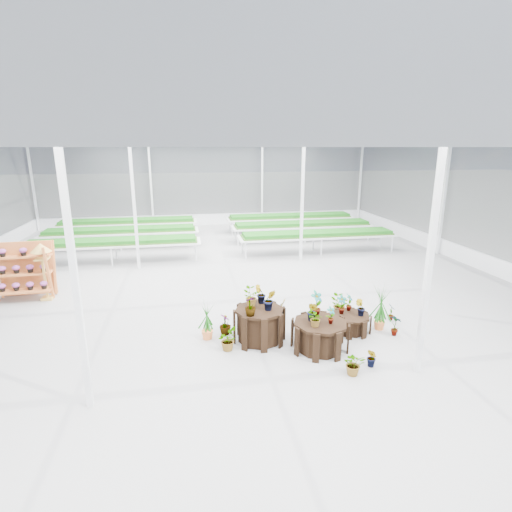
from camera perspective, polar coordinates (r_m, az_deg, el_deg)
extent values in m
plane|color=gray|center=(11.12, -2.80, -6.91)|extent=(24.00, 24.00, 0.00)
cylinder|color=black|center=(8.99, 0.49, -9.82)|extent=(1.13, 1.13, 0.76)
cylinder|color=black|center=(8.79, 9.09, -11.15)|extent=(1.52, 1.52, 0.63)
cylinder|color=black|center=(9.77, 13.34, -9.29)|extent=(1.16, 1.16, 0.41)
imported|color=#155413|center=(8.94, -0.83, -5.87)|extent=(0.50, 0.48, 0.42)
imported|color=#155413|center=(8.70, 1.96, -6.27)|extent=(0.27, 0.22, 0.48)
imported|color=#155413|center=(9.07, 0.62, -5.46)|extent=(0.29, 0.25, 0.45)
imported|color=#155413|center=(8.44, -0.83, -7.17)|extent=(0.31, 0.31, 0.42)
imported|color=#155413|center=(8.58, 8.09, -7.87)|extent=(0.29, 0.31, 0.44)
imported|color=#155413|center=(8.54, 10.64, -8.31)|extent=(0.23, 0.19, 0.38)
imported|color=#155413|center=(8.82, 8.64, -6.73)|extent=(0.37, 0.32, 0.58)
imported|color=#155413|center=(8.36, 8.46, -8.87)|extent=(0.41, 0.41, 0.35)
imported|color=#155413|center=(9.61, 12.13, -6.80)|extent=(0.25, 0.18, 0.46)
imported|color=#155413|center=(9.64, 14.67, -7.12)|extent=(0.28, 0.26, 0.39)
imported|color=#155413|center=(9.84, 13.16, -6.45)|extent=(0.26, 0.27, 0.42)
imported|color=#155413|center=(8.71, -4.15, -11.83)|extent=(0.43, 0.48, 0.47)
imported|color=#155413|center=(9.38, -4.42, -9.69)|extent=(0.34, 0.34, 0.49)
imported|color=#155413|center=(8.06, 13.82, -14.73)|extent=(0.49, 0.45, 0.45)
imported|color=#155413|center=(8.40, 16.23, -13.81)|extent=(0.18, 0.22, 0.40)
imported|color=#155413|center=(9.82, 19.28, -9.31)|extent=(0.30, 0.33, 0.51)
imported|color=#155413|center=(10.61, 18.78, -7.58)|extent=(0.19, 0.25, 0.44)
imported|color=#155413|center=(10.62, 11.68, -6.85)|extent=(0.61, 0.61, 0.51)
imported|color=#155413|center=(10.05, 3.50, -7.64)|extent=(0.41, 0.39, 0.58)
imported|color=#155413|center=(9.91, -1.11, -8.11)|extent=(0.32, 0.32, 0.53)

